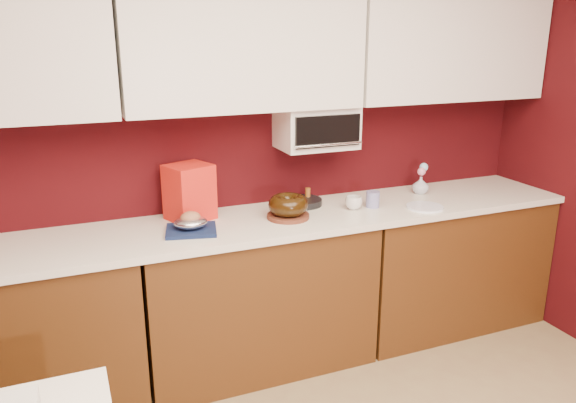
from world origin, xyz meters
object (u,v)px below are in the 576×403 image
Objects in this scene: foil_ham_nest at (191,222)px; coffee_mug at (354,202)px; pandoro_box at (189,192)px; blue_jar at (373,199)px; toaster_oven at (316,127)px; flower_vase at (421,184)px; bundt_cake at (288,205)px.

foil_ham_nest is 1.87× the size of coffee_mug.
pandoro_box reaches higher than blue_jar.
toaster_oven reaches higher than pandoro_box.
toaster_oven is at bearing 15.02° from foil_ham_nest.
foil_ham_nest is at bearing -178.33° from coffee_mug.
toaster_oven is at bearing 175.58° from flower_vase.
coffee_mug is 0.13m from blue_jar.
coffee_mug is 0.98× the size of blue_jar.
foil_ham_nest is 0.99m from coffee_mug.
bundt_cake is 1.00m from flower_vase.
foil_ham_nest is 1.84× the size of blue_jar.
bundt_cake reaches higher than blue_jar.
toaster_oven reaches higher than foil_ham_nest.
bundt_cake reaches higher than coffee_mug.
coffee_mug is at bearing 177.93° from blue_jar.
flower_vase is (0.44, 0.14, 0.02)m from blue_jar.
coffee_mug reaches higher than foil_ham_nest.
pandoro_box is (-0.52, 0.20, 0.08)m from bundt_cake.
bundt_cake is 0.56m from pandoro_box.
toaster_oven is 1.44× the size of pandoro_box.
toaster_oven is at bearing 145.96° from blue_jar.
bundt_cake is 0.43m from coffee_mug.
flower_vase reaches higher than bundt_cake.
pandoro_box is (0.05, 0.22, 0.10)m from foil_ham_nest.
coffee_mug is 0.74× the size of flower_vase.
foil_ham_nest is 1.12m from blue_jar.
toaster_oven reaches higher than blue_jar.
flower_vase is at bearing -23.36° from pandoro_box.
toaster_oven is 2.54× the size of foil_ham_nest.
pandoro_box reaches higher than coffee_mug.
foil_ham_nest is at bearing -177.67° from bundt_cake.
toaster_oven is at bearing 130.44° from coffee_mug.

